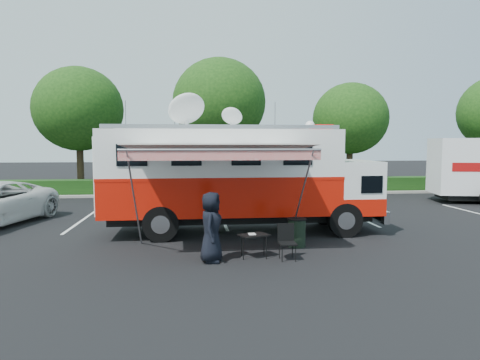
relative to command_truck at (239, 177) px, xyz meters
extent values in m
plane|color=black|center=(0.09, 0.00, -2.07)|extent=(120.00, 120.00, 0.00)
cube|color=#9E998E|center=(4.09, 11.00, -1.99)|extent=(60.00, 0.35, 0.15)
cube|color=black|center=(4.09, 11.90, -1.57)|extent=(60.00, 1.20, 1.00)
cylinder|color=black|center=(-8.91, 13.00, 0.13)|extent=(0.44, 0.44, 4.40)
ellipsoid|color=#14380F|center=(-8.91, 13.00, 3.39)|extent=(5.63, 5.63, 5.35)
cylinder|color=black|center=(0.09, 13.00, 0.33)|extent=(0.44, 0.44, 4.80)
ellipsoid|color=#14380F|center=(0.09, 13.00, 3.88)|extent=(6.14, 6.14, 5.84)
cylinder|color=black|center=(9.09, 13.00, -0.07)|extent=(0.44, 0.44, 4.00)
ellipsoid|color=#14380F|center=(9.09, 13.00, 2.89)|extent=(5.12, 5.12, 4.86)
cube|color=silver|center=(-6.41, 3.00, -2.06)|extent=(0.12, 5.50, 0.01)
cube|color=silver|center=(-0.41, 3.00, -2.06)|extent=(0.12, 5.50, 0.01)
cube|color=silver|center=(5.59, 3.00, -2.06)|extent=(0.12, 5.50, 0.01)
cube|color=silver|center=(11.59, 3.00, -2.06)|extent=(0.12, 5.50, 0.01)
cube|color=black|center=(0.09, 0.00, -1.46)|extent=(9.45, 1.54, 0.33)
cylinder|color=black|center=(3.60, -1.21, -1.46)|extent=(1.21, 0.35, 1.21)
cylinder|color=black|center=(3.60, 1.21, -1.46)|extent=(1.21, 0.35, 1.21)
cylinder|color=black|center=(-2.77, -1.21, -1.46)|extent=(1.21, 0.35, 1.21)
cylinder|color=black|center=(-2.77, 1.21, -1.46)|extent=(1.21, 0.35, 1.21)
cube|color=silver|center=(5.09, 0.00, -1.41)|extent=(0.22, 2.75, 0.44)
cube|color=white|center=(4.26, 0.00, -0.37)|extent=(1.54, 2.75, 1.87)
cube|color=red|center=(4.26, 0.00, -1.03)|extent=(1.56, 2.77, 0.60)
cube|color=black|center=(4.98, 0.00, -0.04)|extent=(0.13, 2.45, 0.77)
cube|color=red|center=(-0.68, 0.00, -0.64)|extent=(8.35, 2.75, 1.32)
cube|color=red|center=(-0.68, 0.00, 0.02)|extent=(8.37, 2.77, 0.11)
cube|color=white|center=(-0.68, 0.00, 0.84)|extent=(8.35, 2.75, 1.54)
cube|color=white|center=(-0.68, 0.00, 1.65)|extent=(8.35, 2.75, 0.09)
cube|color=#CC0505|center=(3.05, 0.00, 1.81)|extent=(0.60, 1.04, 0.18)
sphere|color=white|center=(2.94, 1.10, 1.92)|extent=(0.37, 0.37, 0.37)
ellipsoid|color=white|center=(-1.89, -0.16, 2.43)|extent=(1.32, 1.32, 0.40)
ellipsoid|color=white|center=(-0.24, 0.22, 2.22)|extent=(0.77, 0.77, 0.22)
cylinder|color=black|center=(-4.09, 0.44, 2.22)|extent=(0.02, 0.02, 1.10)
cylinder|color=black|center=(-2.33, 0.44, 2.22)|extent=(0.02, 0.02, 1.10)
cylinder|color=black|center=(1.41, 0.44, 2.22)|extent=(0.02, 0.02, 1.10)
cube|color=silver|center=(-0.90, -2.69, 1.12)|extent=(5.49, 2.63, 0.22)
cube|color=red|center=(-0.90, -3.99, 0.92)|extent=(5.49, 0.04, 0.31)
cylinder|color=#B2B2B7|center=(-0.90, -4.01, 1.05)|extent=(5.49, 0.07, 0.07)
cylinder|color=#B2B2B7|center=(-3.40, -2.77, -0.50)|extent=(0.05, 2.82, 3.17)
cylinder|color=#B2B2B7|center=(1.59, -2.77, -0.50)|extent=(0.05, 2.82, 3.17)
imported|color=black|center=(-1.19, -3.84, -2.07)|extent=(0.79, 1.06, 1.96)
cube|color=black|center=(0.05, -3.54, -1.41)|extent=(0.96, 0.85, 0.04)
cylinder|color=black|center=(-0.28, -3.75, -1.74)|extent=(0.02, 0.02, 0.66)
cylinder|color=black|center=(-0.28, -3.33, -1.74)|extent=(0.02, 0.02, 0.66)
cylinder|color=black|center=(0.38, -3.75, -1.74)|extent=(0.02, 0.02, 0.66)
cylinder|color=black|center=(0.38, -3.33, -1.74)|extent=(0.02, 0.02, 0.66)
cube|color=silver|center=(0.00, -3.49, -1.39)|extent=(0.21, 0.28, 0.01)
cube|color=black|center=(0.95, -3.90, -1.59)|extent=(0.48, 0.48, 0.04)
cube|color=black|center=(0.95, -3.66, -1.33)|extent=(0.48, 0.05, 0.53)
cylinder|color=black|center=(0.76, -4.09, -1.83)|extent=(0.02, 0.02, 0.48)
cylinder|color=black|center=(0.76, -3.71, -1.83)|extent=(0.02, 0.02, 0.48)
cylinder|color=black|center=(1.14, -4.09, -1.83)|extent=(0.02, 0.02, 0.48)
cylinder|color=black|center=(1.14, -3.71, -1.83)|extent=(0.02, 0.02, 0.48)
cylinder|color=black|center=(1.59, -2.38, -1.63)|extent=(0.57, 0.57, 0.87)
cylinder|color=black|center=(1.59, -2.38, -1.18)|extent=(0.61, 0.61, 0.04)
cylinder|color=black|center=(13.52, 6.92, -1.59)|extent=(0.96, 0.29, 0.96)
camera|label=1|loc=(-1.68, -15.52, 1.24)|focal=32.00mm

